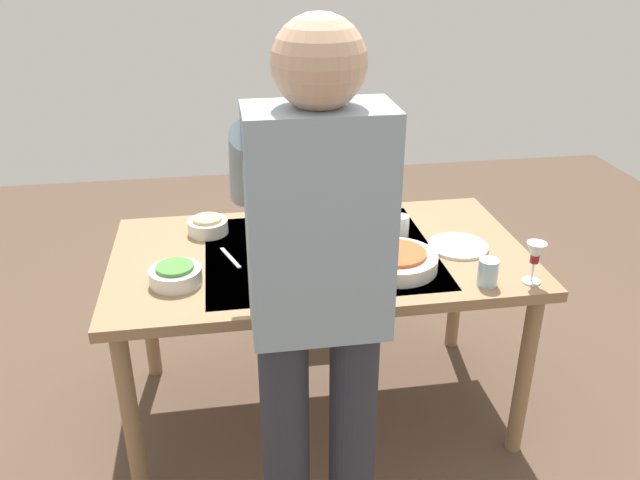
% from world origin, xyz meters
% --- Properties ---
extents(ground_plane, '(6.00, 6.00, 0.00)m').
position_xyz_m(ground_plane, '(0.00, 0.00, 0.00)').
color(ground_plane, brown).
extents(dining_table, '(1.56, 0.86, 0.74)m').
position_xyz_m(dining_table, '(0.00, 0.00, 0.67)').
color(dining_table, '#93704C').
rests_on(dining_table, ground_plane).
extents(chair_near, '(0.40, 0.40, 0.91)m').
position_xyz_m(chair_near, '(-0.13, -0.81, 0.53)').
color(chair_near, brown).
rests_on(chair_near, ground_plane).
extents(person_server, '(0.42, 0.61, 1.69)m').
position_xyz_m(person_server, '(0.12, 0.69, 0.96)').
color(person_server, '#2D2D38').
rests_on(person_server, ground_plane).
extents(wine_bottle, '(0.07, 0.07, 0.30)m').
position_xyz_m(wine_bottle, '(-0.04, 0.28, 0.85)').
color(wine_bottle, black).
rests_on(wine_bottle, dining_table).
extents(wine_glass_left, '(0.07, 0.07, 0.15)m').
position_xyz_m(wine_glass_left, '(0.13, -0.17, 0.85)').
color(wine_glass_left, white).
rests_on(wine_glass_left, dining_table).
extents(wine_glass_right, '(0.07, 0.07, 0.15)m').
position_xyz_m(wine_glass_right, '(-0.69, 0.35, 0.85)').
color(wine_glass_right, white).
rests_on(wine_glass_right, dining_table).
extents(water_cup_near_left, '(0.07, 0.07, 0.10)m').
position_xyz_m(water_cup_near_left, '(-0.33, -0.06, 0.79)').
color(water_cup_near_left, silver).
rests_on(water_cup_near_left, dining_table).
extents(water_cup_near_right, '(0.07, 0.07, 0.09)m').
position_xyz_m(water_cup_near_right, '(-0.53, 0.34, 0.79)').
color(water_cup_near_right, silver).
rests_on(water_cup_near_right, dining_table).
extents(serving_bowl_pasta, '(0.30, 0.30, 0.07)m').
position_xyz_m(serving_bowl_pasta, '(-0.25, 0.17, 0.78)').
color(serving_bowl_pasta, silver).
rests_on(serving_bowl_pasta, dining_table).
extents(side_bowl_salad, '(0.18, 0.18, 0.07)m').
position_xyz_m(side_bowl_salad, '(0.53, 0.16, 0.78)').
color(side_bowl_salad, silver).
rests_on(side_bowl_salad, dining_table).
extents(side_bowl_bread, '(0.16, 0.16, 0.07)m').
position_xyz_m(side_bowl_bread, '(0.42, -0.24, 0.78)').
color(side_bowl_bread, silver).
rests_on(side_bowl_bread, dining_table).
extents(dinner_plate_near, '(0.23, 0.23, 0.01)m').
position_xyz_m(dinner_plate_near, '(-0.19, -0.25, 0.75)').
color(dinner_plate_near, silver).
rests_on(dinner_plate_near, dining_table).
extents(dinner_plate_far, '(0.23, 0.23, 0.01)m').
position_xyz_m(dinner_plate_far, '(-0.53, 0.05, 0.75)').
color(dinner_plate_far, silver).
rests_on(dinner_plate_far, dining_table).
extents(table_knife, '(0.07, 0.20, 0.00)m').
position_xyz_m(table_knife, '(0.12, 0.04, 0.75)').
color(table_knife, silver).
rests_on(table_knife, dining_table).
extents(table_fork, '(0.07, 0.17, 0.00)m').
position_xyz_m(table_fork, '(0.34, 0.00, 0.75)').
color(table_fork, silver).
rests_on(table_fork, dining_table).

